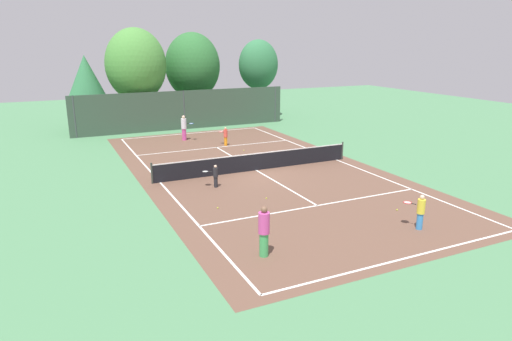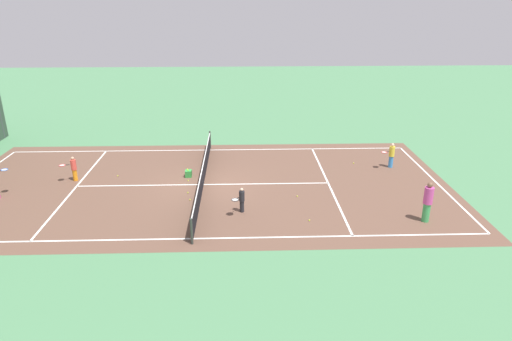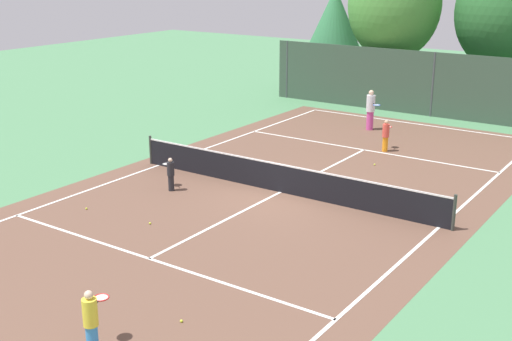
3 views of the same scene
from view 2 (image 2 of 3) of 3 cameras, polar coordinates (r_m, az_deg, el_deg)
ground_plane at (r=23.44m, az=-6.58°, el=-1.77°), size 80.00×80.00×0.00m
court_surface at (r=23.44m, az=-6.58°, el=-1.77°), size 13.00×25.00×0.01m
tennis_net at (r=23.24m, az=-6.63°, el=-0.61°), size 11.90×0.10×1.10m
player_1 at (r=25.36m, az=-21.83°, el=0.25°), size 0.48×0.86×1.31m
player_2 at (r=26.44m, az=16.54°, el=1.87°), size 0.59×0.87×1.40m
player_3 at (r=20.20m, az=-1.84°, el=-3.67°), size 0.79×0.64×1.15m
player_4 at (r=20.58m, az=20.65°, el=-3.66°), size 0.38×0.38×1.80m
ball_crate at (r=24.48m, az=-8.43°, el=-0.37°), size 0.38×0.33×0.43m
tennis_ball_0 at (r=26.72m, az=12.08°, el=0.91°), size 0.07×0.07×0.07m
tennis_ball_1 at (r=22.54m, az=-8.51°, el=-2.75°), size 0.07×0.07×0.07m
tennis_ball_2 at (r=21.77m, az=-8.24°, el=-3.63°), size 0.07×0.07×0.07m
tennis_ball_3 at (r=23.96m, az=-8.46°, el=-1.25°), size 0.07×0.07×0.07m
tennis_ball_4 at (r=22.00m, az=5.17°, el=-3.22°), size 0.07×0.07×0.07m
tennis_ball_5 at (r=19.81m, az=6.68°, el=-6.19°), size 0.07×0.07×0.07m
tennis_ball_6 at (r=25.41m, az=-16.87°, el=-0.63°), size 0.07×0.07×0.07m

